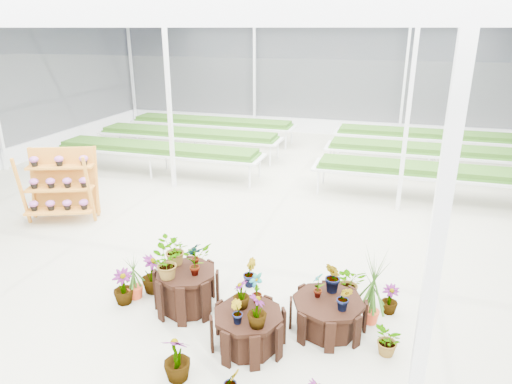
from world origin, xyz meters
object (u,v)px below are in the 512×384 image
(plinth_tall, at_px, (187,290))
(plinth_mid, at_px, (248,330))
(shelf_rack, at_px, (60,186))
(plinth_low, at_px, (328,315))

(plinth_tall, height_order, plinth_mid, plinth_tall)
(plinth_tall, relative_size, shelf_rack, 0.59)
(shelf_rack, bearing_deg, plinth_tall, -51.29)
(plinth_low, bearing_deg, plinth_tall, -177.40)
(plinth_low, bearing_deg, shelf_rack, 159.90)
(plinth_tall, xyz_separation_m, shelf_rack, (-4.23, 2.45, 0.49))
(plinth_tall, bearing_deg, plinth_mid, -26.57)
(plinth_mid, xyz_separation_m, plinth_low, (1.00, 0.70, -0.02))
(plinth_tall, distance_m, plinth_mid, 1.34)
(plinth_tall, distance_m, shelf_rack, 4.91)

